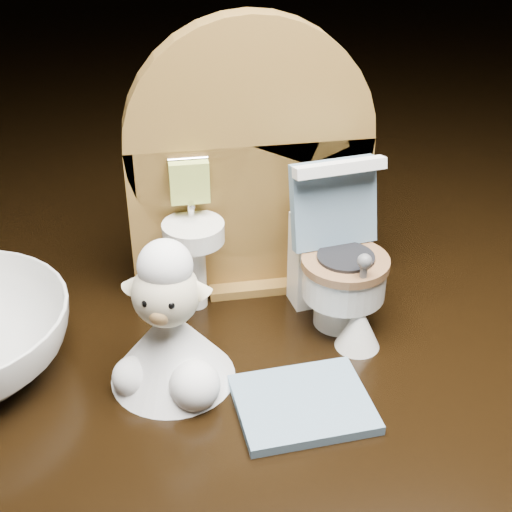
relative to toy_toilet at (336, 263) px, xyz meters
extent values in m
cube|color=black|center=(-0.04, -0.03, -0.08)|extent=(2.50, 2.50, 0.10)
cube|color=olive|center=(-0.04, 0.04, 0.01)|extent=(0.13, 0.02, 0.09)
cylinder|color=olive|center=(-0.04, 0.04, 0.05)|extent=(0.13, 0.02, 0.13)
cube|color=olive|center=(-0.04, 0.04, -0.03)|extent=(0.05, 0.04, 0.01)
cylinder|color=white|center=(-0.07, 0.02, -0.01)|extent=(0.01, 0.01, 0.04)
cylinder|color=white|center=(-0.07, 0.02, 0.01)|extent=(0.03, 0.03, 0.01)
cylinder|color=silver|center=(-0.07, 0.03, 0.02)|extent=(0.00, 0.00, 0.01)
cube|color=#B4C753|center=(-0.07, 0.03, 0.04)|extent=(0.02, 0.01, 0.02)
cube|color=olive|center=(0.00, 0.03, 0.02)|extent=(0.02, 0.01, 0.02)
cylinder|color=#F8E3B9|center=(0.00, 0.02, 0.01)|extent=(0.02, 0.02, 0.02)
cylinder|color=white|center=(0.00, -0.01, -0.02)|extent=(0.03, 0.03, 0.02)
cylinder|color=white|center=(0.00, -0.01, 0.00)|extent=(0.04, 0.04, 0.02)
cylinder|color=brown|center=(0.00, -0.01, 0.01)|extent=(0.04, 0.04, 0.00)
cube|color=white|center=(0.00, 0.01, -0.01)|extent=(0.04, 0.02, 0.05)
cube|color=slate|center=(0.00, 0.01, 0.03)|extent=(0.05, 0.02, 0.04)
cube|color=white|center=(0.00, 0.00, 0.05)|extent=(0.05, 0.01, 0.01)
cylinder|color=#99AD40|center=(0.01, 0.02, 0.03)|extent=(0.01, 0.01, 0.01)
cube|color=slate|center=(-0.03, -0.07, -0.03)|extent=(0.06, 0.05, 0.00)
cone|color=white|center=(0.01, -0.03, -0.02)|extent=(0.02, 0.02, 0.02)
cylinder|color=#59595B|center=(0.01, -0.03, 0.00)|extent=(0.00, 0.00, 0.03)
sphere|color=#59595B|center=(0.01, -0.03, 0.02)|extent=(0.01, 0.01, 0.01)
cone|color=white|center=(-0.09, -0.04, -0.01)|extent=(0.06, 0.06, 0.04)
sphere|color=white|center=(-0.08, -0.06, -0.02)|extent=(0.02, 0.02, 0.02)
sphere|color=white|center=(-0.11, -0.04, -0.02)|extent=(0.02, 0.02, 0.02)
sphere|color=beige|center=(-0.09, -0.04, 0.02)|extent=(0.03, 0.03, 0.03)
sphere|color=tan|center=(-0.09, -0.05, 0.01)|extent=(0.01, 0.01, 0.01)
sphere|color=white|center=(-0.09, -0.04, 0.03)|extent=(0.02, 0.02, 0.02)
cone|color=beige|center=(-0.10, -0.03, 0.02)|extent=(0.02, 0.01, 0.01)
cone|color=beige|center=(-0.07, -0.04, 0.02)|extent=(0.02, 0.01, 0.01)
sphere|color=black|center=(-0.10, -0.05, 0.02)|extent=(0.00, 0.00, 0.00)
sphere|color=black|center=(-0.09, -0.05, 0.02)|extent=(0.00, 0.00, 0.00)
camera|label=1|loc=(-0.09, -0.30, 0.19)|focal=50.00mm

